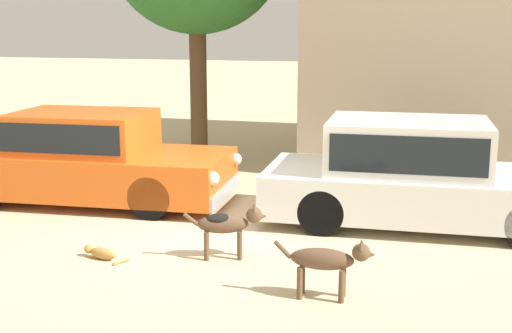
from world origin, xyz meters
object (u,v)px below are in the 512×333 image
(stray_dog_tan, at_px, (328,260))
(stray_dog_spotted, at_px, (228,223))
(stray_cat, at_px, (101,253))
(parked_sedan_nearest, at_px, (85,157))
(parked_sedan_second, at_px, (416,172))

(stray_dog_tan, bearing_deg, stray_dog_spotted, 144.13)
(stray_cat, bearing_deg, stray_dog_tan, -176.79)
(parked_sedan_nearest, distance_m, parked_sedan_second, 5.05)
(parked_sedan_nearest, distance_m, stray_cat, 2.91)
(parked_sedan_nearest, height_order, stray_cat, parked_sedan_nearest)
(parked_sedan_nearest, distance_m, stray_dog_tan, 5.19)
(parked_sedan_nearest, relative_size, stray_cat, 7.76)
(parked_sedan_second, bearing_deg, stray_cat, -147.19)
(stray_cat, bearing_deg, parked_sedan_second, -132.00)
(stray_dog_tan, xyz_separation_m, stray_cat, (-2.80, 0.48, -0.34))
(stray_dog_tan, bearing_deg, parked_sedan_second, 73.93)
(parked_sedan_nearest, xyz_separation_m, stray_cat, (1.51, -2.41, -0.62))
(stray_dog_spotted, distance_m, stray_dog_tan, 1.62)
(parked_sedan_second, bearing_deg, stray_dog_spotted, -137.68)
(stray_dog_tan, relative_size, stray_cat, 1.72)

